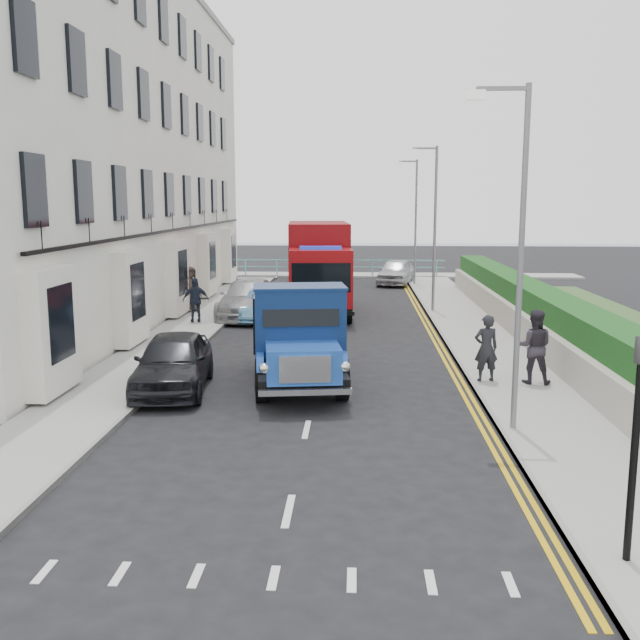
{
  "coord_description": "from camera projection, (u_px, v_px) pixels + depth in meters",
  "views": [
    {
      "loc": [
        1.03,
        -16.4,
        4.78
      ],
      "look_at": [
        -0.01,
        3.64,
        1.4
      ],
      "focal_mm": 40.0,
      "sensor_mm": 36.0,
      "label": 1
    }
  ],
  "objects": [
    {
      "name": "seafront_car_left",
      "position": [
        322.0,
        268.0,
        43.53
      ],
      "size": [
        2.9,
        5.2,
        1.37
      ],
      "primitive_type": "imported",
      "rotation": [
        0.0,
        0.0,
        3.01
      ],
      "color": "black",
      "rests_on": "ground"
    },
    {
      "name": "seafront_car_right",
      "position": [
        396.0,
        272.0,
        40.84
      ],
      "size": [
        2.61,
        4.57,
        1.47
      ],
      "primitive_type": "imported",
      "rotation": [
        0.0,
        0.0,
        -0.21
      ],
      "color": "#B5B5BA",
      "rests_on": "ground"
    },
    {
      "name": "lamp_near",
      "position": [
        515.0,
        240.0,
        14.15
      ],
      "size": [
        1.23,
        0.18,
        7.0
      ],
      "color": "slate",
      "rests_on": "ground"
    },
    {
      "name": "pavement_west",
      "position": [
        186.0,
        331.0,
        26.11
      ],
      "size": [
        2.4,
        38.0,
        0.12
      ],
      "primitive_type": "cube",
      "color": "gray",
      "rests_on": "ground"
    },
    {
      "name": "sea_plane",
      "position": [
        347.0,
        246.0,
        76.08
      ],
      "size": [
        120.0,
        120.0,
        0.0
      ],
      "primitive_type": "plane",
      "color": "slate",
      "rests_on": "ground"
    },
    {
      "name": "parked_car_rear",
      "position": [
        248.0,
        299.0,
        29.4
      ],
      "size": [
        2.16,
        5.26,
        1.52
      ],
      "primitive_type": "imported",
      "rotation": [
        0.0,
        0.0,
        -0.0
      ],
      "color": "#A2A2A7",
      "rests_on": "ground"
    },
    {
      "name": "traffic_signal",
      "position": [
        637.0,
        416.0,
        9.03
      ],
      "size": [
        0.16,
        0.2,
        3.1
      ],
      "color": "black",
      "rests_on": "ground"
    },
    {
      "name": "parked_car_mid",
      "position": [
        266.0,
        305.0,
        28.5
      ],
      "size": [
        1.64,
        3.87,
        1.24
      ],
      "primitive_type": "imported",
      "rotation": [
        0.0,
        0.0,
        -0.09
      ],
      "color": "#5994C0",
      "rests_on": "ground"
    },
    {
      "name": "red_lorry",
      "position": [
        319.0,
        265.0,
        30.46
      ],
      "size": [
        3.04,
        7.47,
        3.83
      ],
      "rotation": [
        0.0,
        0.0,
        0.08
      ],
      "color": "black",
      "rests_on": "ground"
    },
    {
      "name": "lamp_far",
      "position": [
        414.0,
        214.0,
        39.75
      ],
      "size": [
        1.23,
        0.18,
        7.0
      ],
      "color": "slate",
      "rests_on": "ground"
    },
    {
      "name": "pedestrian_west_near",
      "position": [
        196.0,
        300.0,
        27.43
      ],
      "size": [
        1.09,
        0.7,
        1.72
      ],
      "primitive_type": "imported",
      "rotation": [
        0.0,
        0.0,
        3.45
      ],
      "color": "#1D2434",
      "rests_on": "pavement_west"
    },
    {
      "name": "bedford_lorry",
      "position": [
        299.0,
        343.0,
        17.9
      ],
      "size": [
        2.94,
        5.85,
        2.66
      ],
      "rotation": [
        0.0,
        0.0,
        0.14
      ],
      "color": "black",
      "rests_on": "ground"
    },
    {
      "name": "promenade",
      "position": [
        341.0,
        275.0,
        45.54
      ],
      "size": [
        30.0,
        2.5,
        0.12
      ],
      "primitive_type": "cube",
      "color": "gray",
      "rests_on": "ground"
    },
    {
      "name": "garden_east",
      "position": [
        530.0,
        311.0,
        25.34
      ],
      "size": [
        1.45,
        28.0,
        1.75
      ],
      "color": "#B2AD9E",
      "rests_on": "ground"
    },
    {
      "name": "terrace_west",
      "position": [
        101.0,
        141.0,
        29.09
      ],
      "size": [
        6.31,
        30.2,
        14.25
      ],
      "color": "white",
      "rests_on": "ground"
    },
    {
      "name": "pedestrian_east_near",
      "position": [
        486.0,
        348.0,
        18.46
      ],
      "size": [
        0.7,
        0.53,
        1.75
      ],
      "primitive_type": "imported",
      "rotation": [
        0.0,
        0.0,
        3.32
      ],
      "color": "black",
      "rests_on": "pavement_east"
    },
    {
      "name": "parked_car_front",
      "position": [
        173.0,
        362.0,
        18.04
      ],
      "size": [
        2.15,
        4.47,
        1.47
      ],
      "primitive_type": "imported",
      "rotation": [
        0.0,
        0.0,
        0.1
      ],
      "color": "black",
      "rests_on": "ground"
    },
    {
      "name": "seafront_railing",
      "position": [
        340.0,
        268.0,
        44.67
      ],
      "size": [
        13.0,
        0.08,
        1.11
      ],
      "color": "#59B2A5",
      "rests_on": "ground"
    },
    {
      "name": "lamp_mid",
      "position": [
        432.0,
        219.0,
        29.9
      ],
      "size": [
        1.23,
        0.18,
        7.0
      ],
      "color": "slate",
      "rests_on": "ground"
    },
    {
      "name": "pavement_east",
      "position": [
        475.0,
        333.0,
        25.57
      ],
      "size": [
        2.6,
        38.0,
        0.12
      ],
      "primitive_type": "cube",
      "color": "gray",
      "rests_on": "ground"
    },
    {
      "name": "ground",
      "position": [
        312.0,
        403.0,
        16.99
      ],
      "size": [
        120.0,
        120.0,
        0.0
      ],
      "primitive_type": "plane",
      "color": "black",
      "rests_on": "ground"
    },
    {
      "name": "pedestrian_west_far",
      "position": [
        190.0,
        289.0,
        30.11
      ],
      "size": [
        1.11,
        1.06,
        1.92
      ],
      "primitive_type": "imported",
      "rotation": [
        0.0,
        0.0,
        0.68
      ],
      "color": "#3E322C",
      "rests_on": "pavement_west"
    },
    {
      "name": "pedestrian_east_far",
      "position": [
        534.0,
        346.0,
        18.24
      ],
      "size": [
        1.06,
        0.9,
        1.92
      ],
      "primitive_type": "imported",
      "rotation": [
        0.0,
        0.0,
        2.94
      ],
      "color": "#2C2730",
      "rests_on": "pavement_east"
    }
  ]
}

